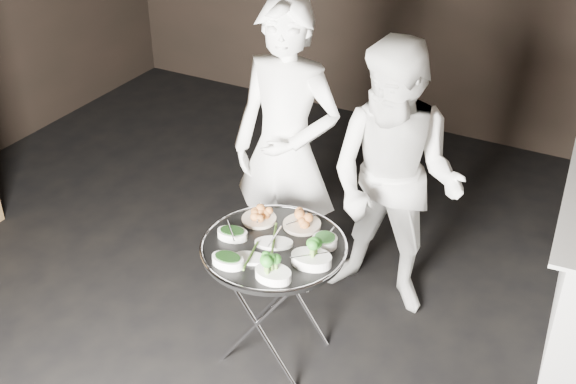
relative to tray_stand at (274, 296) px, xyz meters
The scene contains 14 objects.
tray_stand is the anchor object (origin of this frame).
serving_tray 0.32m from the tray_stand, 104.04° to the right, with size 0.74×0.74×0.04m.
potato_plate_a 0.43m from the tray_stand, 138.08° to the left, with size 0.18×0.18×0.07m.
potato_plate_b 0.42m from the tray_stand, 78.62° to the left, with size 0.20×0.20×0.07m.
greens_bowl 0.44m from the tray_stand, 28.09° to the left, with size 0.13×0.13×0.07m.
asparagus_plate_a 0.34m from the tray_stand, 110.95° to the left, with size 0.22×0.18×0.04m.
asparagus_plate_b 0.38m from the tray_stand, 104.51° to the right, with size 0.19×0.13×0.03m.
spinach_bowl_a 0.42m from the tray_stand, 169.11° to the right, with size 0.17×0.13×0.06m.
spinach_bowl_b 0.45m from the tray_stand, 115.61° to the right, with size 0.17×0.11×0.07m.
broccoli_bowl_a 0.43m from the tray_stand, 11.18° to the right, with size 0.22×0.18×0.08m.
broccoli_bowl_b 0.45m from the tray_stand, 61.21° to the right, with size 0.18×0.13×0.07m.
serving_utensils 0.38m from the tray_stand, 76.29° to the left, with size 0.58×0.41×0.01m.
waiter_left 0.84m from the tray_stand, 113.10° to the left, with size 0.65×0.42×1.77m, color white.
waiter_right 0.90m from the tray_stand, 63.17° to the left, with size 0.79×0.61×1.62m, color white.
Camera 1 is at (1.59, -2.08, 2.83)m, focal length 45.00 mm.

